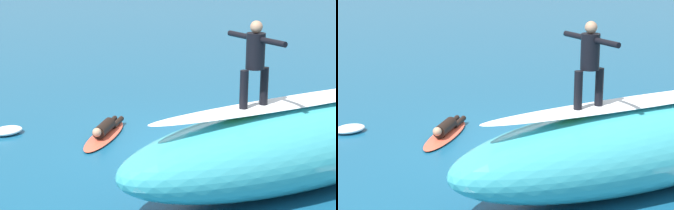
% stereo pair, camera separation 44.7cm
% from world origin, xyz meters
% --- Properties ---
extents(ground_plane, '(120.00, 120.00, 0.00)m').
position_xyz_m(ground_plane, '(0.00, 0.00, 0.00)').
color(ground_plane, '#145175').
extents(wave_crest, '(7.53, 2.34, 1.59)m').
position_xyz_m(wave_crest, '(-0.76, 2.80, 0.79)').
color(wave_crest, teal).
rests_on(wave_crest, ground_plane).
extents(wave_foam_lip, '(6.37, 0.93, 0.08)m').
position_xyz_m(wave_foam_lip, '(-0.76, 2.80, 1.63)').
color(wave_foam_lip, white).
rests_on(wave_foam_lip, wave_crest).
extents(surfboard_riding, '(2.26, 0.74, 0.07)m').
position_xyz_m(surfboard_riding, '(0.36, 2.83, 1.62)').
color(surfboard_riding, yellow).
rests_on(surfboard_riding, wave_crest).
extents(surfer_riding, '(0.59, 1.41, 1.49)m').
position_xyz_m(surfer_riding, '(0.36, 2.83, 2.52)').
color(surfer_riding, black).
rests_on(surfer_riding, surfboard_riding).
extents(surfboard_paddling, '(1.92, 2.13, 0.08)m').
position_xyz_m(surfboard_paddling, '(1.47, -1.43, 0.04)').
color(surfboard_paddling, '#E0563D').
rests_on(surfboard_paddling, ground_plane).
extents(surfer_paddling, '(1.23, 1.40, 0.30)m').
position_xyz_m(surfer_paddling, '(1.39, -1.52, 0.21)').
color(surfer_paddling, black).
rests_on(surfer_paddling, surfboard_paddling).
extents(foam_patch_near, '(0.85, 0.70, 0.18)m').
position_xyz_m(foam_patch_near, '(3.41, -2.68, 0.09)').
color(foam_patch_near, white).
rests_on(foam_patch_near, ground_plane).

